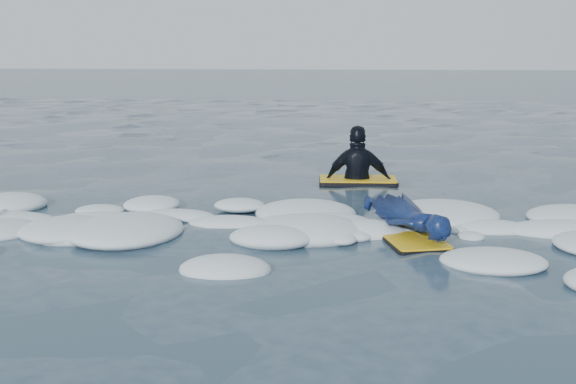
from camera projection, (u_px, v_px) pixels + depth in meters
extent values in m
plane|color=#1B3142|center=(214.00, 264.00, 6.71)|extent=(120.00, 120.00, 0.00)
cube|color=black|center=(411.00, 240.00, 7.41)|extent=(0.82, 1.14, 0.05)
cube|color=gold|center=(411.00, 237.00, 7.40)|extent=(0.79, 1.11, 0.02)
imported|color=navy|center=(410.00, 217.00, 7.62)|extent=(1.11, 1.64, 0.37)
cube|color=black|center=(358.00, 181.00, 10.64)|extent=(1.17, 0.69, 0.06)
cube|color=gold|center=(358.00, 179.00, 10.63)|extent=(1.15, 0.66, 0.02)
imported|color=black|center=(358.00, 183.00, 10.65)|extent=(1.01, 0.43, 1.71)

